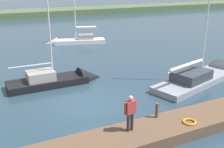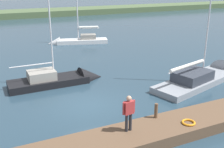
{
  "view_description": "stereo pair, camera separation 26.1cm",
  "coord_description": "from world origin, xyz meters",
  "px_view_note": "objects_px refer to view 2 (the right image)",
  "views": [
    {
      "loc": [
        5.31,
        13.95,
        7.04
      ],
      "look_at": [
        -1.41,
        0.35,
        1.87
      ],
      "focal_mm": 43.94,
      "sensor_mm": 36.0,
      "label": 1
    },
    {
      "loc": [
        5.07,
        14.07,
        7.04
      ],
      "look_at": [
        -1.41,
        0.35,
        1.87
      ],
      "focal_mm": 43.94,
      "sensor_mm": 36.0,
      "label": 2
    }
  ],
  "objects_px": {
    "life_ring_buoy": "(189,122)",
    "person_on_dock": "(129,111)",
    "sailboat_inner_slip": "(63,81)",
    "mooring_post_near": "(156,111)",
    "sailboat_far_left": "(75,42)",
    "sailboat_mid_channel": "(209,77)"
  },
  "relations": [
    {
      "from": "life_ring_buoy",
      "to": "sailboat_inner_slip",
      "type": "height_order",
      "value": "sailboat_inner_slip"
    },
    {
      "from": "sailboat_inner_slip",
      "to": "person_on_dock",
      "type": "relative_size",
      "value": 5.06
    },
    {
      "from": "mooring_post_near",
      "to": "life_ring_buoy",
      "type": "relative_size",
      "value": 1.15
    },
    {
      "from": "mooring_post_near",
      "to": "person_on_dock",
      "type": "relative_size",
      "value": 0.44
    },
    {
      "from": "sailboat_far_left",
      "to": "sailboat_mid_channel",
      "type": "bearing_deg",
      "value": 124.28
    },
    {
      "from": "mooring_post_near",
      "to": "sailboat_mid_channel",
      "type": "height_order",
      "value": "sailboat_mid_channel"
    },
    {
      "from": "mooring_post_near",
      "to": "life_ring_buoy",
      "type": "distance_m",
      "value": 1.63
    },
    {
      "from": "sailboat_mid_channel",
      "to": "person_on_dock",
      "type": "bearing_deg",
      "value": -168.54
    },
    {
      "from": "mooring_post_near",
      "to": "sailboat_inner_slip",
      "type": "relative_size",
      "value": 0.09
    },
    {
      "from": "sailboat_inner_slip",
      "to": "person_on_dock",
      "type": "distance_m",
      "value": 8.91
    },
    {
      "from": "life_ring_buoy",
      "to": "sailboat_far_left",
      "type": "height_order",
      "value": "sailboat_far_left"
    },
    {
      "from": "mooring_post_near",
      "to": "life_ring_buoy",
      "type": "xyz_separation_m",
      "value": [
        -1.09,
        1.17,
        -0.33
      ]
    },
    {
      "from": "life_ring_buoy",
      "to": "sailboat_mid_channel",
      "type": "xyz_separation_m",
      "value": [
        -6.62,
        -5.52,
        -0.47
      ]
    },
    {
      "from": "life_ring_buoy",
      "to": "person_on_dock",
      "type": "relative_size",
      "value": 0.38
    },
    {
      "from": "sailboat_inner_slip",
      "to": "mooring_post_near",
      "type": "bearing_deg",
      "value": -74.31
    },
    {
      "from": "sailboat_inner_slip",
      "to": "sailboat_mid_channel",
      "type": "relative_size",
      "value": 0.81
    },
    {
      "from": "sailboat_mid_channel",
      "to": "person_on_dock",
      "type": "relative_size",
      "value": 6.21
    },
    {
      "from": "life_ring_buoy",
      "to": "sailboat_mid_channel",
      "type": "relative_size",
      "value": 0.06
    },
    {
      "from": "mooring_post_near",
      "to": "life_ring_buoy",
      "type": "bearing_deg",
      "value": 132.92
    },
    {
      "from": "sailboat_inner_slip",
      "to": "sailboat_mid_channel",
      "type": "bearing_deg",
      "value": -21.73
    },
    {
      "from": "sailboat_far_left",
      "to": "sailboat_inner_slip",
      "type": "distance_m",
      "value": 13.27
    },
    {
      "from": "sailboat_mid_channel",
      "to": "person_on_dock",
      "type": "distance_m",
      "value": 10.8
    }
  ]
}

